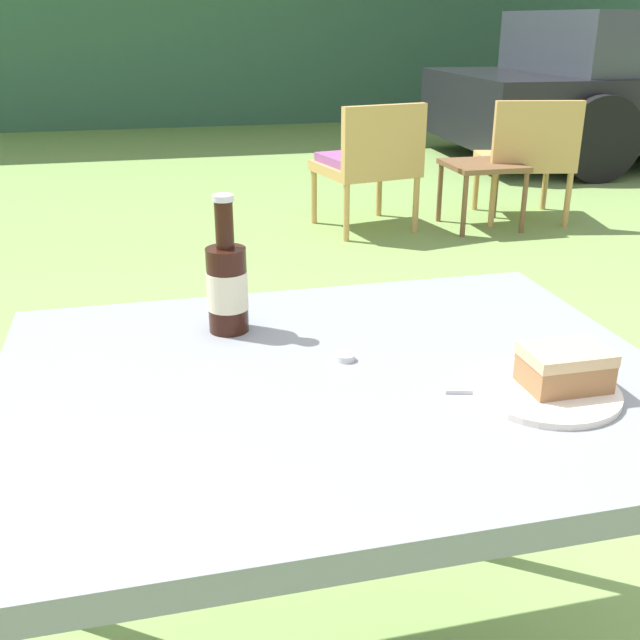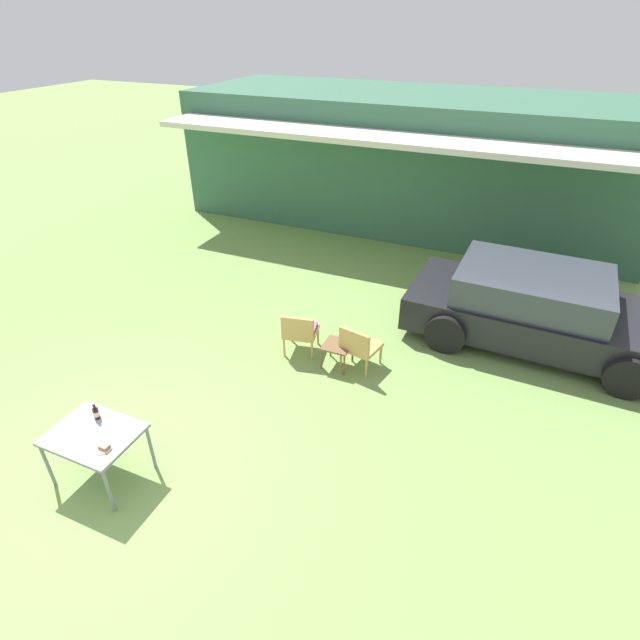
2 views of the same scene
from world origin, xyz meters
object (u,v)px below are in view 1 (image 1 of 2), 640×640
object	(u,v)px
wicker_chair_plain	(528,154)
cola_bottle_near	(227,285)
wicker_chair_cushioned	(369,160)
patio_table	(335,412)
garden_side_table	(483,172)
cake_on_plate	(556,378)

from	to	relation	value
wicker_chair_plain	cola_bottle_near	xyz separation A→B (m)	(-2.19, -3.01, 0.36)
wicker_chair_cushioned	wicker_chair_plain	size ratio (longest dim) A/B	1.00
wicker_chair_plain	patio_table	distance (m)	3.83
garden_side_table	cake_on_plate	size ratio (longest dim) A/B	2.07
garden_side_table	patio_table	distance (m)	3.61
wicker_chair_cushioned	cake_on_plate	distance (m)	3.47
patio_table	cake_on_plate	size ratio (longest dim) A/B	4.82
wicker_chair_plain	cake_on_plate	world-z (taller)	cake_on_plate
wicker_chair_cushioned	garden_side_table	distance (m)	0.69
wicker_chair_plain	cola_bottle_near	bearing A→B (deg)	65.81
garden_side_table	wicker_chair_plain	bearing A→B (deg)	12.94
patio_table	cake_on_plate	world-z (taller)	cake_on_plate
cake_on_plate	cola_bottle_near	bearing A→B (deg)	141.12
patio_table	cola_bottle_near	bearing A→B (deg)	121.84
wicker_chair_plain	garden_side_table	xyz separation A→B (m)	(-0.32, -0.07, -0.08)
wicker_chair_cushioned	cake_on_plate	size ratio (longest dim) A/B	3.63
wicker_chair_cushioned	garden_side_table	size ratio (longest dim) A/B	1.75
wicker_chair_plain	cola_bottle_near	world-z (taller)	cola_bottle_near
patio_table	cake_on_plate	distance (m)	0.32
garden_side_table	cola_bottle_near	world-z (taller)	cola_bottle_near
wicker_chair_cushioned	wicker_chair_plain	world-z (taller)	same
patio_table	cake_on_plate	bearing A→B (deg)	-23.61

